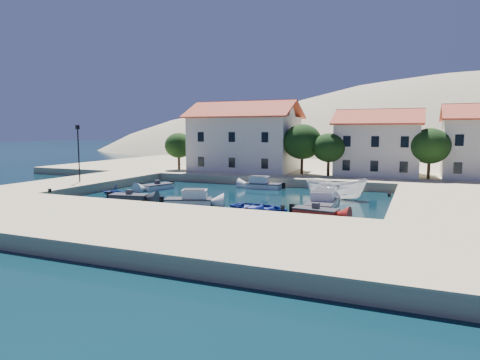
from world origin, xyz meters
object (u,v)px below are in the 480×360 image
at_px(building_left, 245,135).
at_px(boat_east, 336,199).
at_px(cabin_cruiser_south, 188,200).
at_px(cabin_cruiser_east, 322,202).
at_px(lamppost, 78,148).
at_px(rowboat_south, 260,212).
at_px(building_mid, 378,142).

bearing_deg(building_left, boat_east, -43.39).
bearing_deg(cabin_cruiser_south, boat_east, 14.76).
bearing_deg(boat_east, building_left, 43.94).
bearing_deg(boat_east, cabin_cruiser_east, 174.46).
height_order(lamppost, boat_east, lamppost).
bearing_deg(rowboat_south, cabin_cruiser_east, -37.97).
xyz_separation_m(lamppost, cabin_cruiser_south, (15.51, -3.24, -4.28)).
relative_size(cabin_cruiser_south, boat_east, 0.77).
height_order(building_left, lamppost, building_left).
height_order(rowboat_south, boat_east, boat_east).
bearing_deg(rowboat_south, boat_east, -18.04).
bearing_deg(lamppost, cabin_cruiser_east, 0.29).
bearing_deg(building_left, rowboat_south, -65.21).
distance_m(cabin_cruiser_south, rowboat_south, 7.12).
bearing_deg(cabin_cruiser_east, lamppost, 86.58).
height_order(building_left, building_mid, building_left).
distance_m(building_left, building_mid, 18.04).
xyz_separation_m(building_left, rowboat_south, (11.08, -23.98, -5.94)).
bearing_deg(cabin_cruiser_east, building_mid, -10.99).
bearing_deg(rowboat_south, lamppost, 88.03).
relative_size(building_left, cabin_cruiser_south, 3.28).
bearing_deg(boat_east, rowboat_south, 151.27).
relative_size(building_left, boat_east, 2.53).
height_order(building_left, cabin_cruiser_south, building_left).
relative_size(cabin_cruiser_south, cabin_cruiser_east, 0.79).
bearing_deg(lamppost, cabin_cruiser_south, -11.81).
xyz_separation_m(building_mid, cabin_cruiser_south, (-13.99, -24.24, -4.75)).
bearing_deg(building_left, lamppost, -119.90).
height_order(building_left, boat_east, building_left).
xyz_separation_m(building_mid, rowboat_south, (-6.92, -24.98, -5.22)).
relative_size(lamppost, cabin_cruiser_east, 1.10).
height_order(building_left, rowboat_south, building_left).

